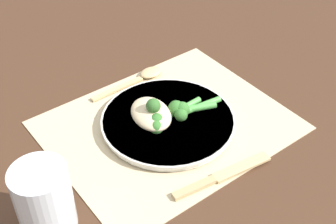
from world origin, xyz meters
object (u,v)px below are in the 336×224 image
at_px(broccoli_stalk_right, 160,121).
at_px(broccoli_stalk_front, 183,109).
at_px(spoon, 144,76).
at_px(knife, 221,176).
at_px(broccoli_stalk_rear, 168,111).
at_px(water_glass, 44,200).
at_px(chicken_fillet, 151,114).
at_px(plate, 168,121).

relative_size(broccoli_stalk_right, broccoli_stalk_front, 1.22).
bearing_deg(spoon, knife, -11.38).
height_order(broccoli_stalk_front, spoon, broccoli_stalk_front).
distance_m(broccoli_stalk_rear, broccoli_stalk_front, 0.03).
relative_size(knife, water_glass, 1.65).
bearing_deg(knife, chicken_fillet, -166.67).
bearing_deg(water_glass, knife, 161.69).
bearing_deg(broccoli_stalk_right, broccoli_stalk_front, -92.81).
bearing_deg(water_glass, spoon, -146.13).
distance_m(plate, spoon, 0.15).
relative_size(chicken_fillet, broccoli_stalk_rear, 0.89).
xyz_separation_m(chicken_fillet, broccoli_stalk_right, (-0.00, 0.02, -0.00)).
distance_m(chicken_fillet, broccoli_stalk_right, 0.02).
bearing_deg(broccoli_stalk_rear, chicken_fillet, 95.00).
height_order(plate, broccoli_stalk_rear, broccoli_stalk_rear).
relative_size(chicken_fillet, knife, 0.59).
distance_m(broccoli_stalk_right, water_glass, 0.26).
relative_size(chicken_fillet, broccoli_stalk_right, 0.86).
height_order(broccoli_stalk_front, knife, broccoli_stalk_front).
bearing_deg(plate, broccoli_stalk_right, 17.63).
distance_m(chicken_fillet, water_glass, 0.26).
distance_m(plate, broccoli_stalk_right, 0.03).
height_order(plate, water_glass, water_glass).
height_order(broccoli_stalk_rear, spoon, broccoli_stalk_rear).
height_order(chicken_fillet, broccoli_stalk_rear, chicken_fillet).
bearing_deg(broccoli_stalk_rear, spoon, 4.62).
xyz_separation_m(broccoli_stalk_rear, spoon, (-0.04, -0.14, -0.02)).
bearing_deg(broccoli_stalk_front, chicken_fillet, 74.49).
height_order(plate, broccoli_stalk_right, broccoli_stalk_right).
height_order(broccoli_stalk_front, water_glass, water_glass).
relative_size(spoon, water_glass, 1.49).
bearing_deg(plate, knife, 86.21).
distance_m(chicken_fillet, broccoli_stalk_rear, 0.03).
xyz_separation_m(plate, broccoli_stalk_front, (-0.03, 0.01, 0.02)).
relative_size(broccoli_stalk_rear, water_glass, 1.10).
distance_m(broccoli_stalk_rear, water_glass, 0.29).
bearing_deg(knife, water_glass, -100.40).
xyz_separation_m(chicken_fillet, water_glass, (0.24, 0.08, 0.02)).
bearing_deg(chicken_fillet, broccoli_stalk_rear, 163.06).
distance_m(broccoli_stalk_right, knife, 0.15).
bearing_deg(water_glass, broccoli_stalk_front, -168.46).
relative_size(broccoli_stalk_rear, spoon, 0.74).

